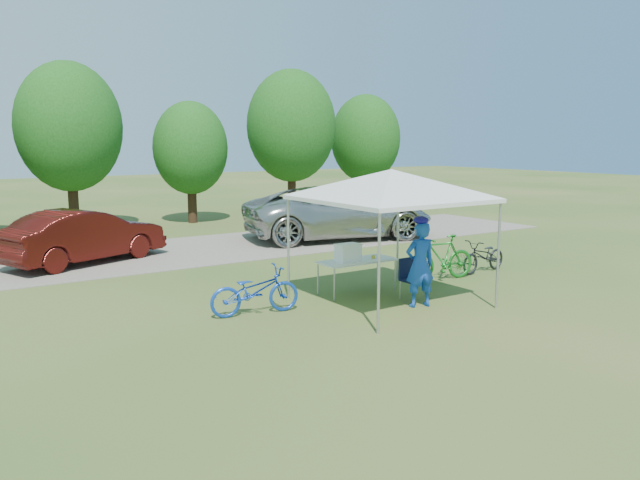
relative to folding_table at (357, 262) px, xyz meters
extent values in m
plane|color=#2D5119|center=(-0.01, -1.10, -0.67)|extent=(100.00, 100.00, 0.00)
cube|color=gray|center=(-0.01, 6.90, -0.66)|extent=(24.00, 5.00, 0.02)
cylinder|color=#A5A5AA|center=(-1.51, -2.60, 0.38)|extent=(0.05, 0.05, 2.10)
cylinder|color=#A5A5AA|center=(1.49, -2.60, 0.38)|extent=(0.05, 0.05, 2.10)
cylinder|color=#A5A5AA|center=(-1.51, 0.40, 0.38)|extent=(0.05, 0.05, 2.10)
cylinder|color=#A5A5AA|center=(1.49, 0.40, 0.38)|extent=(0.05, 0.05, 2.10)
cube|color=silver|center=(-0.01, -1.10, 1.47)|extent=(3.15, 3.15, 0.08)
pyramid|color=silver|center=(-0.01, -1.10, 2.06)|extent=(4.53, 4.53, 0.55)
cylinder|color=#382314|center=(-3.01, 13.20, 0.34)|extent=(0.36, 0.36, 2.03)
ellipsoid|color=#144711|center=(-3.01, 13.20, 3.10)|extent=(3.71, 3.71, 4.64)
cylinder|color=#382314|center=(1.49, 13.00, 0.13)|extent=(0.36, 0.36, 1.61)
ellipsoid|color=#144711|center=(1.49, 13.00, 2.32)|extent=(2.94, 2.94, 3.68)
cylinder|color=#382314|center=(5.99, 12.70, 0.38)|extent=(0.36, 0.36, 2.10)
ellipsoid|color=#144711|center=(5.99, 12.70, 3.23)|extent=(3.84, 3.84, 4.80)
cylinder|color=#382314|center=(10.49, 13.30, 0.24)|extent=(0.36, 0.36, 1.82)
ellipsoid|color=#144711|center=(10.49, 13.30, 2.71)|extent=(3.33, 3.33, 4.16)
cube|color=white|center=(0.00, 0.00, 0.02)|extent=(1.74, 0.73, 0.04)
cylinder|color=#A5A5AA|center=(-0.82, -0.31, -0.33)|extent=(0.04, 0.04, 0.68)
cylinder|color=#A5A5AA|center=(0.82, -0.31, -0.33)|extent=(0.04, 0.04, 0.68)
cylinder|color=#A5A5AA|center=(-0.82, 0.31, -0.33)|extent=(0.04, 0.04, 0.68)
cylinder|color=#A5A5AA|center=(0.82, 0.31, -0.33)|extent=(0.04, 0.04, 0.68)
cube|color=black|center=(0.58, -1.18, -0.27)|extent=(0.44, 0.44, 0.04)
cube|color=black|center=(0.58, -0.96, -0.03)|extent=(0.44, 0.04, 0.44)
cylinder|color=#A5A5AA|center=(0.39, -1.37, -0.48)|extent=(0.02, 0.02, 0.39)
cylinder|color=#A5A5AA|center=(0.77, -1.37, -0.48)|extent=(0.02, 0.02, 0.39)
cylinder|color=#A5A5AA|center=(0.39, -0.98, -0.48)|extent=(0.02, 0.02, 0.39)
cylinder|color=#A5A5AA|center=(0.77, -0.98, -0.48)|extent=(0.02, 0.02, 0.39)
cube|color=white|center=(-0.25, 0.00, 0.21)|extent=(0.50, 0.33, 0.33)
cube|color=white|center=(-0.25, 0.00, 0.40)|extent=(0.52, 0.35, 0.04)
cylinder|color=gold|center=(0.41, -0.05, 0.08)|extent=(0.09, 0.09, 0.07)
imported|color=#1647B4|center=(0.31, -1.65, 0.18)|extent=(0.70, 0.54, 1.71)
imported|color=#1442B4|center=(-2.70, -0.34, -0.21)|extent=(1.83, 0.87, 0.92)
imported|color=#186D1F|center=(2.37, -0.16, -0.13)|extent=(1.86, 0.79, 1.08)
imported|color=black|center=(3.90, -0.12, -0.25)|extent=(1.64, 0.72, 0.84)
imported|color=#B6B7B2|center=(4.02, 6.36, 0.23)|extent=(6.85, 4.38, 1.76)
imported|color=#420E0B|center=(-4.17, 6.68, 0.07)|extent=(4.66, 3.06, 1.45)
camera|label=1|loc=(-8.06, -10.65, 2.63)|focal=35.00mm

